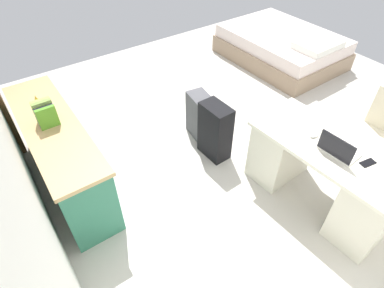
{
  "coord_description": "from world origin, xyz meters",
  "views": [
    {
      "loc": [
        -2.1,
        2.39,
        2.62
      ],
      "look_at": [
        -0.29,
        1.13,
        0.6
      ],
      "focal_mm": 29.72,
      "sensor_mm": 36.0,
      "label": 1
    }
  ],
  "objects_px": {
    "figurine_small": "(37,100)",
    "computer_mouse": "(314,135)",
    "laptop": "(338,149)",
    "suitcase_black": "(215,131)",
    "office_chair": "(375,141)",
    "credenza": "(62,155)",
    "desk": "(322,173)",
    "suitcase_spare_grey": "(200,116)",
    "bed": "(281,47)",
    "cell_phone_near_laptop": "(368,163)"
  },
  "relations": [
    {
      "from": "suitcase_black",
      "to": "cell_phone_near_laptop",
      "type": "xyz_separation_m",
      "value": [
        -1.4,
        -0.49,
        0.39
      ]
    },
    {
      "from": "suitcase_black",
      "to": "suitcase_spare_grey",
      "type": "bearing_deg",
      "value": -13.03
    },
    {
      "from": "bed",
      "to": "laptop",
      "type": "bearing_deg",
      "value": 140.28
    },
    {
      "from": "desk",
      "to": "suitcase_black",
      "type": "relative_size",
      "value": 2.18
    },
    {
      "from": "credenza",
      "to": "figurine_small",
      "type": "distance_m",
      "value": 0.58
    },
    {
      "from": "office_chair",
      "to": "suitcase_black",
      "type": "xyz_separation_m",
      "value": [
        1.16,
        1.21,
        -0.08
      ]
    },
    {
      "from": "desk",
      "to": "cell_phone_near_laptop",
      "type": "xyz_separation_m",
      "value": [
        -0.29,
        -0.07,
        0.35
      ]
    },
    {
      "from": "desk",
      "to": "computer_mouse",
      "type": "height_order",
      "value": "computer_mouse"
    },
    {
      "from": "suitcase_black",
      "to": "figurine_small",
      "type": "xyz_separation_m",
      "value": [
        0.9,
        1.53,
        0.51
      ]
    },
    {
      "from": "bed",
      "to": "figurine_small",
      "type": "distance_m",
      "value": 3.93
    },
    {
      "from": "suitcase_spare_grey",
      "to": "figurine_small",
      "type": "height_order",
      "value": "figurine_small"
    },
    {
      "from": "bed",
      "to": "computer_mouse",
      "type": "distance_m",
      "value": 2.9
    },
    {
      "from": "laptop",
      "to": "figurine_small",
      "type": "xyz_separation_m",
      "value": [
        2.08,
        1.91,
        0.08
      ]
    },
    {
      "from": "figurine_small",
      "to": "cell_phone_near_laptop",
      "type": "bearing_deg",
      "value": -138.69
    },
    {
      "from": "office_chair",
      "to": "figurine_small",
      "type": "bearing_deg",
      "value": 53.09
    },
    {
      "from": "desk",
      "to": "figurine_small",
      "type": "relative_size",
      "value": 13.42
    },
    {
      "from": "laptop",
      "to": "figurine_small",
      "type": "relative_size",
      "value": 2.93
    },
    {
      "from": "suitcase_spare_grey",
      "to": "computer_mouse",
      "type": "relative_size",
      "value": 5.64
    },
    {
      "from": "figurine_small",
      "to": "computer_mouse",
      "type": "bearing_deg",
      "value": -133.22
    },
    {
      "from": "credenza",
      "to": "cell_phone_near_laptop",
      "type": "xyz_separation_m",
      "value": [
        -1.94,
        -2.03,
        0.33
      ]
    },
    {
      "from": "credenza",
      "to": "figurine_small",
      "type": "relative_size",
      "value": 16.36
    },
    {
      "from": "suitcase_spare_grey",
      "to": "figurine_small",
      "type": "distance_m",
      "value": 1.78
    },
    {
      "from": "laptop",
      "to": "computer_mouse",
      "type": "height_order",
      "value": "laptop"
    },
    {
      "from": "office_chair",
      "to": "laptop",
      "type": "distance_m",
      "value": 0.9
    },
    {
      "from": "cell_phone_near_laptop",
      "to": "figurine_small",
      "type": "height_order",
      "value": "figurine_small"
    },
    {
      "from": "suitcase_black",
      "to": "computer_mouse",
      "type": "height_order",
      "value": "computer_mouse"
    },
    {
      "from": "credenza",
      "to": "suitcase_spare_grey",
      "type": "xyz_separation_m",
      "value": [
        -0.16,
        -1.61,
        -0.12
      ]
    },
    {
      "from": "laptop",
      "to": "figurine_small",
      "type": "distance_m",
      "value": 2.83
    },
    {
      "from": "bed",
      "to": "suitcase_black",
      "type": "xyz_separation_m",
      "value": [
        -1.18,
        2.34,
        0.09
      ]
    },
    {
      "from": "office_chair",
      "to": "credenza",
      "type": "relative_size",
      "value": 0.52
    },
    {
      "from": "bed",
      "to": "computer_mouse",
      "type": "bearing_deg",
      "value": 137.32
    },
    {
      "from": "cell_phone_near_laptop",
      "to": "office_chair",
      "type": "bearing_deg",
      "value": -60.53
    },
    {
      "from": "suitcase_spare_grey",
      "to": "computer_mouse",
      "type": "height_order",
      "value": "computer_mouse"
    },
    {
      "from": "computer_mouse",
      "to": "figurine_small",
      "type": "distance_m",
      "value": 2.66
    },
    {
      "from": "desk",
      "to": "suitcase_spare_grey",
      "type": "xyz_separation_m",
      "value": [
        1.49,
        0.35,
        -0.1
      ]
    },
    {
      "from": "bed",
      "to": "laptop",
      "type": "relative_size",
      "value": 5.97
    },
    {
      "from": "credenza",
      "to": "suitcase_spare_grey",
      "type": "height_order",
      "value": "credenza"
    },
    {
      "from": "desk",
      "to": "laptop",
      "type": "height_order",
      "value": "laptop"
    },
    {
      "from": "desk",
      "to": "laptop",
      "type": "bearing_deg",
      "value": 145.74
    },
    {
      "from": "laptop",
      "to": "cell_phone_near_laptop",
      "type": "xyz_separation_m",
      "value": [
        -0.22,
        -0.11,
        -0.04
      ]
    },
    {
      "from": "figurine_small",
      "to": "desk",
      "type": "bearing_deg",
      "value": -135.82
    },
    {
      "from": "credenza",
      "to": "suitcase_black",
      "type": "height_order",
      "value": "credenza"
    },
    {
      "from": "laptop",
      "to": "computer_mouse",
      "type": "relative_size",
      "value": 3.22
    },
    {
      "from": "suitcase_black",
      "to": "suitcase_spare_grey",
      "type": "height_order",
      "value": "suitcase_black"
    },
    {
      "from": "office_chair",
      "to": "suitcase_spare_grey",
      "type": "distance_m",
      "value": 1.91
    },
    {
      "from": "office_chair",
      "to": "desk",
      "type": "bearing_deg",
      "value": 86.79
    },
    {
      "from": "desk",
      "to": "office_chair",
      "type": "distance_m",
      "value": 0.79
    },
    {
      "from": "suitcase_black",
      "to": "computer_mouse",
      "type": "bearing_deg",
      "value": -158.38
    },
    {
      "from": "suitcase_spare_grey",
      "to": "laptop",
      "type": "relative_size",
      "value": 1.75
    },
    {
      "from": "laptop",
      "to": "bed",
      "type": "bearing_deg",
      "value": -39.72
    }
  ]
}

